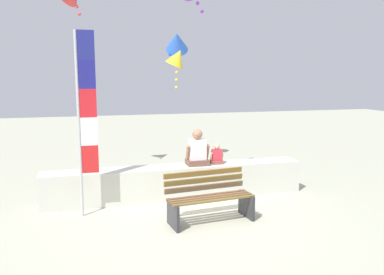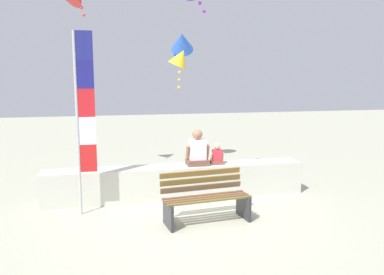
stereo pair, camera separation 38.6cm
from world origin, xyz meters
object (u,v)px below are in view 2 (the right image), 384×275
at_px(person_adult, 197,151).
at_px(kite_blue, 182,42).
at_px(park_bench, 205,199).
at_px(person_child, 217,156).
at_px(kite_yellow, 180,58).
at_px(flag_banner, 83,112).

xyz_separation_m(person_adult, kite_blue, (0.29, 3.07, 2.55)).
height_order(park_bench, person_child, person_child).
bearing_deg(kite_yellow, person_adult, -89.19).
distance_m(person_adult, flag_banner, 2.56).
distance_m(flag_banner, kite_yellow, 3.44).
bearing_deg(person_child, kite_yellow, 105.09).
bearing_deg(flag_banner, kite_blue, 54.84).
relative_size(park_bench, flag_banner, 0.47).
xyz_separation_m(park_bench, person_child, (0.65, 1.47, 0.45)).
bearing_deg(person_adult, park_bench, -97.97).
xyz_separation_m(park_bench, person_adult, (0.21, 1.47, 0.58)).
relative_size(flag_banner, kite_blue, 3.40).
distance_m(park_bench, kite_blue, 5.54).
xyz_separation_m(park_bench, flag_banner, (-2.10, 0.86, 1.52)).
bearing_deg(kite_yellow, kite_blue, 76.85).
xyz_separation_m(person_adult, kite_yellow, (-0.02, 1.72, 2.03)).
height_order(kite_blue, kite_yellow, kite_blue).
relative_size(person_child, flag_banner, 0.13).
bearing_deg(person_child, person_adult, -179.95).
xyz_separation_m(person_adult, person_child, (0.44, 0.00, -0.13)).
distance_m(kite_blue, kite_yellow, 1.48).
distance_m(flag_banner, kite_blue, 4.78).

